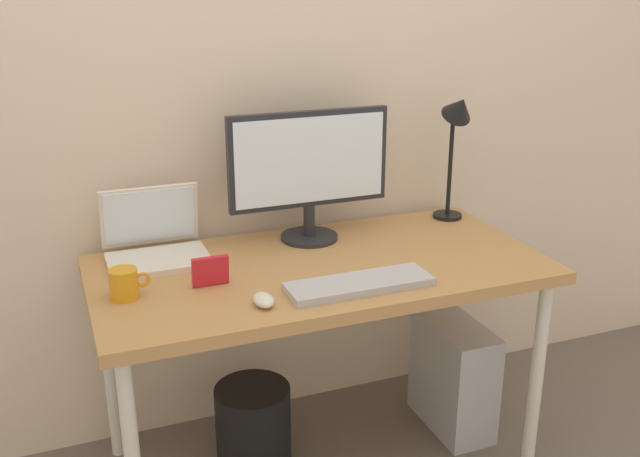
% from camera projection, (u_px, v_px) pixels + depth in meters
% --- Properties ---
extents(back_wall, '(4.40, 0.04, 2.60)m').
position_uv_depth(back_wall, '(276.00, 74.00, 2.53)').
color(back_wall, beige).
rests_on(back_wall, ground_plane).
extents(desk, '(1.44, 0.72, 0.75)m').
position_uv_depth(desk, '(320.00, 282.00, 2.37)').
color(desk, '#B7844C').
rests_on(desk, ground_plane).
extents(monitor, '(0.56, 0.20, 0.45)m').
position_uv_depth(monitor, '(309.00, 167.00, 2.47)').
color(monitor, '#232328').
rests_on(monitor, desk).
extents(laptop, '(0.32, 0.27, 0.23)m').
position_uv_depth(laptop, '(155.00, 241.00, 2.37)').
color(laptop, silver).
rests_on(laptop, desk).
extents(desk_lamp, '(0.11, 0.16, 0.49)m').
position_uv_depth(desk_lamp, '(457.00, 128.00, 2.64)').
color(desk_lamp, black).
rests_on(desk_lamp, desk).
extents(keyboard, '(0.44, 0.14, 0.02)m').
position_uv_depth(keyboard, '(359.00, 284.00, 2.16)').
color(keyboard, '#B2B2B7').
rests_on(keyboard, desk).
extents(mouse, '(0.06, 0.09, 0.03)m').
position_uv_depth(mouse, '(264.00, 300.00, 2.05)').
color(mouse, silver).
rests_on(mouse, desk).
extents(coffee_mug, '(0.12, 0.08, 0.09)m').
position_uv_depth(coffee_mug, '(124.00, 284.00, 2.09)').
color(coffee_mug, orange).
rests_on(coffee_mug, desk).
extents(photo_frame, '(0.11, 0.03, 0.09)m').
position_uv_depth(photo_frame, '(210.00, 271.00, 2.16)').
color(photo_frame, red).
rests_on(photo_frame, desk).
extents(computer_tower, '(0.18, 0.36, 0.42)m').
position_uv_depth(computer_tower, '(453.00, 375.00, 2.73)').
color(computer_tower, '#B2B2B7').
rests_on(computer_tower, ground_plane).
extents(wastebasket, '(0.26, 0.26, 0.30)m').
position_uv_depth(wastebasket, '(253.00, 426.00, 2.52)').
color(wastebasket, black).
rests_on(wastebasket, ground_plane).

